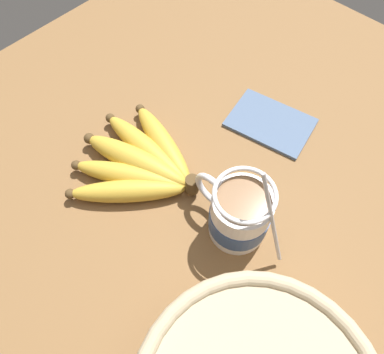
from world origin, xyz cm
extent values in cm
cube|color=brown|center=(0.00, 0.00, 1.48)|extent=(108.72, 108.72, 2.97)
cylinder|color=silver|center=(-3.14, 1.29, 7.40)|extent=(8.04, 8.04, 8.86)
cylinder|color=navy|center=(-3.14, 1.29, 6.60)|extent=(8.24, 8.24, 3.64)
torus|color=silver|center=(1.88, 1.29, 8.16)|extent=(5.89, 0.90, 5.89)
cylinder|color=#846042|center=(-3.14, 1.29, 11.93)|extent=(6.84, 6.84, 0.40)
torus|color=silver|center=(-3.14, 1.29, 13.35)|extent=(8.04, 8.04, 0.60)
cylinder|color=#B2B2B7|center=(-7.48, 1.29, 12.10)|extent=(6.33, 0.50, 15.45)
ellipsoid|color=#B2B2B7|center=(-4.54, 1.29, 4.47)|extent=(3.00, 2.00, 0.80)
cylinder|color=#4C381E|center=(5.40, 1.47, 5.68)|extent=(2.00, 2.00, 3.00)
ellipsoid|color=gold|center=(14.32, -1.28, 4.67)|extent=(16.92, 8.18, 3.41)
sphere|color=#4C381E|center=(22.27, -3.74, 4.67)|extent=(1.53, 1.53, 1.53)
ellipsoid|color=gold|center=(15.42, 1.23, 4.69)|extent=(18.11, 3.88, 3.45)
sphere|color=#4C381E|center=(24.43, 1.02, 4.69)|extent=(1.55, 1.55, 1.55)
ellipsoid|color=gold|center=(14.93, 3.92, 4.91)|extent=(18.09, 8.16, 3.88)
sphere|color=#4C381E|center=(23.50, 6.13, 4.91)|extent=(1.74, 1.74, 1.74)
ellipsoid|color=gold|center=(13.71, 6.31, 4.66)|extent=(16.60, 11.61, 3.39)
sphere|color=#4C381E|center=(21.16, 10.65, 4.66)|extent=(1.53, 1.53, 1.53)
ellipsoid|color=gold|center=(11.97, 8.28, 4.65)|extent=(14.17, 14.51, 3.36)
sphere|color=#4C381E|center=(17.84, 14.37, 4.65)|extent=(1.51, 1.51, 1.51)
cube|color=slate|center=(4.89, -17.47, 3.27)|extent=(15.14, 11.94, 0.60)
camera|label=1|loc=(-12.95, 21.16, 52.92)|focal=35.00mm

